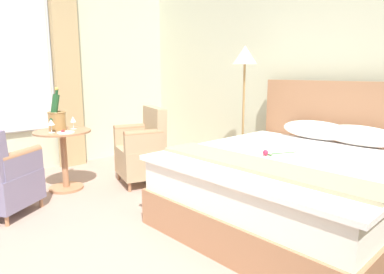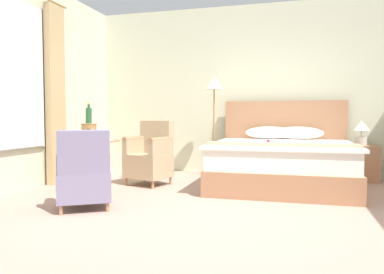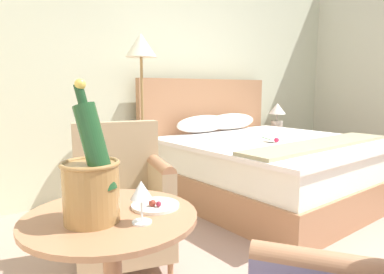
# 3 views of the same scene
# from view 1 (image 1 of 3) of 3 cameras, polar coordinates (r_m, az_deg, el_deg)

# --- Properties ---
(wall_headboard_side) EXTENTS (6.11, 0.12, 2.94)m
(wall_headboard_side) POSITION_cam_1_polar(r_m,az_deg,el_deg) (4.35, 21.30, 11.51)
(wall_headboard_side) COLOR beige
(wall_headboard_side) RESTS_ON ground
(bed) EXTENTS (1.99, 2.07, 1.27)m
(bed) POSITION_cam_1_polar(r_m,az_deg,el_deg) (3.31, 17.23, -7.45)
(bed) COLOR #A87350
(bed) RESTS_ON ground
(floor_lamp_brass) EXTENTS (0.30, 0.30, 1.68)m
(floor_lamp_brass) POSITION_cam_1_polar(r_m,az_deg,el_deg) (4.30, 8.74, 10.78)
(floor_lamp_brass) COLOR #9B7645
(floor_lamp_brass) RESTS_ON ground
(side_table_round) EXTENTS (0.64, 0.64, 0.70)m
(side_table_round) POSITION_cam_1_polar(r_m,az_deg,el_deg) (4.25, -20.56, -2.67)
(side_table_round) COLOR #A87350
(side_table_round) RESTS_ON ground
(champagne_bucket) EXTENTS (0.20, 0.20, 0.49)m
(champagne_bucket) POSITION_cam_1_polar(r_m,az_deg,el_deg) (4.23, -21.62, 3.01)
(champagne_bucket) COLOR #9D7240
(champagne_bucket) RESTS_ON side_table_round
(wine_glass_near_bucket) EXTENTS (0.08, 0.08, 0.15)m
(wine_glass_near_bucket) POSITION_cam_1_polar(r_m,az_deg,el_deg) (4.08, -22.44, 2.18)
(wine_glass_near_bucket) COLOR white
(wine_glass_near_bucket) RESTS_ON side_table_round
(wine_glass_near_edge) EXTENTS (0.07, 0.07, 0.15)m
(wine_glass_near_edge) POSITION_cam_1_polar(r_m,az_deg,el_deg) (4.26, -19.22, 2.66)
(wine_glass_near_edge) COLOR white
(wine_glass_near_edge) RESTS_ON side_table_round
(snack_plate) EXTENTS (0.19, 0.19, 0.04)m
(snack_plate) POSITION_cam_1_polar(r_m,az_deg,el_deg) (4.02, -20.33, 0.74)
(snack_plate) COLOR white
(snack_plate) RESTS_ON side_table_round
(armchair_by_window) EXTENTS (0.71, 0.66, 0.94)m
(armchair_by_window) POSITION_cam_1_polar(r_m,az_deg,el_deg) (4.25, -8.25, -2.17)
(armchair_by_window) COLOR #A87350
(armchair_by_window) RESTS_ON ground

